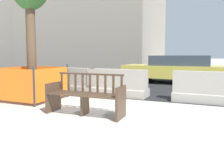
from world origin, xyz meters
TOP-DOWN VIEW (x-y plane):
  - ground_plane at (0.00, 0.00)m, footprint 200.00×200.00m
  - street_asphalt at (0.00, 8.70)m, footprint 120.00×12.00m
  - street_bench at (-0.67, 0.78)m, footprint 1.70×0.55m
  - jersey_barrier_centre at (-0.90, 3.15)m, footprint 2.03×0.78m
  - jersey_barrier_left at (-2.73, 3.23)m, footprint 2.01×0.71m
  - jersey_barrier_right at (1.86, 3.14)m, footprint 2.01×0.71m
  - construction_fence at (-2.90, 1.61)m, footprint 1.48×1.48m
  - car_taxi_near at (0.51, 7.15)m, footprint 4.79×2.04m

SIDE VIEW (x-z plane):
  - ground_plane at x=0.00m, z-range 0.00..0.00m
  - street_asphalt at x=0.00m, z-range 0.00..0.01m
  - jersey_barrier_centre at x=-0.90m, z-range -0.08..0.76m
  - jersey_barrier_left at x=-2.73m, z-range -0.08..0.76m
  - jersey_barrier_right at x=1.86m, z-range -0.08..0.76m
  - street_bench at x=-0.67m, z-range -0.04..0.84m
  - construction_fence at x=-2.90m, z-range 0.00..1.01m
  - car_taxi_near at x=0.51m, z-range 0.03..1.30m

